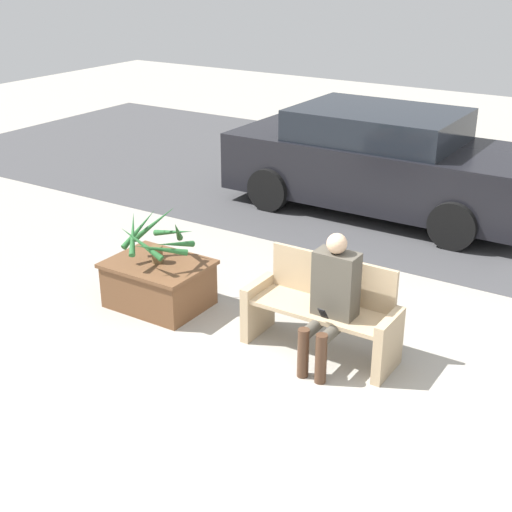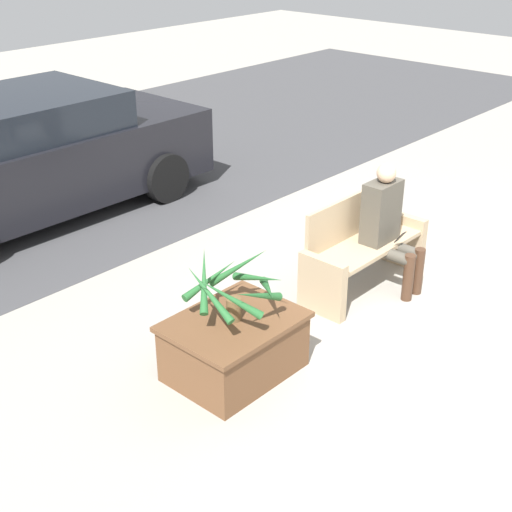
# 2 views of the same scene
# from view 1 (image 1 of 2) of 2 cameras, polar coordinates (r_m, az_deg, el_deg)

# --- Properties ---
(ground_plane) EXTENTS (30.00, 30.00, 0.00)m
(ground_plane) POSITION_cam_1_polar(r_m,az_deg,el_deg) (6.10, 3.34, -11.84)
(ground_plane) COLOR #9E998E
(road_surface) EXTENTS (20.00, 6.00, 0.01)m
(road_surface) POSITION_cam_1_polar(r_m,az_deg,el_deg) (11.23, 18.72, 3.81)
(road_surface) COLOR #424244
(road_surface) RESTS_ON ground_plane
(bench) EXTENTS (1.46, 0.50, 0.90)m
(bench) POSITION_cam_1_polar(r_m,az_deg,el_deg) (6.68, 5.37, -4.37)
(bench) COLOR tan
(bench) RESTS_ON ground_plane
(person_seated) EXTENTS (0.39, 0.57, 1.26)m
(person_seated) POSITION_cam_1_polar(r_m,az_deg,el_deg) (6.36, 6.05, -3.18)
(person_seated) COLOR #4C473D
(person_seated) RESTS_ON ground_plane
(planter_box) EXTENTS (1.04, 0.80, 0.50)m
(planter_box) POSITION_cam_1_polar(r_m,az_deg,el_deg) (7.62, -7.78, -2.08)
(planter_box) COLOR brown
(planter_box) RESTS_ON ground_plane
(potted_plant) EXTENTS (0.78, 0.76, 0.54)m
(potted_plant) POSITION_cam_1_polar(r_m,az_deg,el_deg) (7.41, -7.94, 1.46)
(potted_plant) COLOR brown
(potted_plant) RESTS_ON planter_box
(parked_car) EXTENTS (4.41, 1.98, 1.47)m
(parked_car) POSITION_cam_1_polar(r_m,az_deg,el_deg) (10.45, 10.01, 7.48)
(parked_car) COLOR black
(parked_car) RESTS_ON ground_plane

